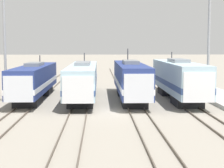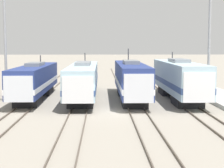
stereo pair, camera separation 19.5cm
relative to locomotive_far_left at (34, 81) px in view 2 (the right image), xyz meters
The scene contains 11 objects.
ground_plane 10.91m from the locomotive_far_left, 44.62° to the right, with size 400.00×400.00×0.00m, color gray.
rail_pair_far_left 7.78m from the locomotive_far_left, 90.00° to the right, with size 1.50×120.00×0.15m.
rail_pair_center_left 9.30m from the locomotive_far_left, 55.96° to the right, with size 1.51×120.00×0.15m.
rail_pair_center_right 12.81m from the locomotive_far_left, 36.50° to the right, with size 1.51×120.00×0.15m.
rail_pair_far_right 17.13m from the locomotive_far_left, 26.26° to the right, with size 1.50×120.00×0.15m.
locomotive_far_left is the anchor object (origin of this frame).
locomotive_center_left 5.16m from the locomotive_far_left, ahead, with size 2.90×19.97×4.86m.
locomotive_center_right 10.18m from the locomotive_far_left, ahead, with size 2.78×17.08×5.39m.
locomotive_far_right 15.27m from the locomotive_far_left, ahead, with size 2.97×16.86×5.01m.
catenary_tower_left 5.34m from the locomotive_far_left, 158.34° to the right, with size 2.47×0.27×12.46m.
catenary_tower_right 18.72m from the locomotive_far_left, ahead, with size 2.47×0.27×12.46m.
Camera 2 is at (-0.58, -31.85, 5.77)m, focal length 60.00 mm.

